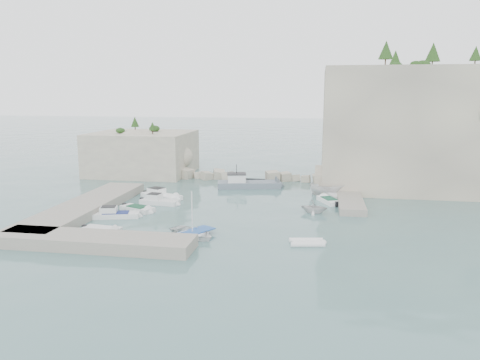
% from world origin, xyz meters
% --- Properties ---
extents(ground, '(400.00, 400.00, 0.00)m').
position_xyz_m(ground, '(0.00, 0.00, 0.00)').
color(ground, slate).
rests_on(ground, ground).
extents(cliff_east, '(26.00, 22.00, 17.00)m').
position_xyz_m(cliff_east, '(23.00, 23.00, 8.50)').
color(cliff_east, beige).
rests_on(cliff_east, ground).
extents(cliff_terrace, '(8.00, 10.00, 2.50)m').
position_xyz_m(cliff_terrace, '(13.00, 18.00, 1.25)').
color(cliff_terrace, beige).
rests_on(cliff_terrace, ground).
extents(outcrop_west, '(16.00, 14.00, 7.00)m').
position_xyz_m(outcrop_west, '(-20.00, 25.00, 3.50)').
color(outcrop_west, beige).
rests_on(outcrop_west, ground).
extents(quay_west, '(5.00, 24.00, 1.10)m').
position_xyz_m(quay_west, '(-17.00, -1.00, 0.55)').
color(quay_west, '#9E9689').
rests_on(quay_west, ground).
extents(quay_south, '(18.00, 4.00, 1.10)m').
position_xyz_m(quay_south, '(-10.00, -12.50, 0.55)').
color(quay_south, '#9E9689').
rests_on(quay_south, ground).
extents(ledge_east, '(3.00, 16.00, 0.80)m').
position_xyz_m(ledge_east, '(13.50, 10.00, 0.40)').
color(ledge_east, '#9E9689').
rests_on(ledge_east, ground).
extents(breakwater, '(28.00, 3.00, 1.40)m').
position_xyz_m(breakwater, '(-1.00, 22.00, 0.70)').
color(breakwater, beige).
rests_on(breakwater, ground).
extents(motorboat_a, '(6.60, 4.45, 1.40)m').
position_xyz_m(motorboat_a, '(-10.63, 7.26, 0.00)').
color(motorboat_a, white).
rests_on(motorboat_a, ground).
extents(motorboat_b, '(5.48, 2.44, 1.40)m').
position_xyz_m(motorboat_b, '(-9.77, 4.12, 0.00)').
color(motorboat_b, silver).
rests_on(motorboat_b, ground).
extents(motorboat_c, '(4.91, 3.37, 0.70)m').
position_xyz_m(motorboat_c, '(-11.17, 0.34, 0.00)').
color(motorboat_c, silver).
rests_on(motorboat_c, ground).
extents(motorboat_d, '(5.78, 3.04, 1.40)m').
position_xyz_m(motorboat_d, '(-12.42, -2.79, 0.00)').
color(motorboat_d, white).
rests_on(motorboat_d, ground).
extents(motorboat_e, '(4.34, 2.22, 0.70)m').
position_xyz_m(motorboat_e, '(-11.38, -8.39, 0.00)').
color(motorboat_e, silver).
rests_on(motorboat_e, ground).
extents(rowboat, '(6.31, 5.83, 1.07)m').
position_xyz_m(rowboat, '(-2.20, -8.15, 0.00)').
color(rowboat, white).
rests_on(rowboat, ground).
extents(inflatable_dinghy, '(3.61, 2.18, 0.44)m').
position_xyz_m(inflatable_dinghy, '(8.68, -8.52, 0.00)').
color(inflatable_dinghy, silver).
rests_on(inflatable_dinghy, ground).
extents(tender_east_a, '(3.54, 3.21, 1.62)m').
position_xyz_m(tender_east_a, '(9.12, 3.03, 0.00)').
color(tender_east_a, silver).
rests_on(tender_east_a, ground).
extents(tender_east_b, '(3.32, 4.81, 0.70)m').
position_xyz_m(tender_east_b, '(10.90, 8.34, 0.00)').
color(tender_east_b, white).
rests_on(tender_east_b, ground).
extents(tender_east_c, '(3.02, 5.05, 0.70)m').
position_xyz_m(tender_east_c, '(11.62, 11.82, 0.00)').
color(tender_east_c, white).
rests_on(tender_east_c, ground).
extents(tender_east_d, '(5.13, 2.14, 1.95)m').
position_xyz_m(tender_east_d, '(10.90, 12.69, 0.00)').
color(tender_east_d, silver).
rests_on(tender_east_d, ground).
extents(work_boat, '(10.42, 4.97, 2.20)m').
position_xyz_m(work_boat, '(-0.41, 16.23, 0.00)').
color(work_boat, slate).
rests_on(work_boat, ground).
extents(rowboat_mast, '(0.10, 0.10, 4.20)m').
position_xyz_m(rowboat_mast, '(-2.20, -8.15, 2.63)').
color(rowboat_mast, white).
rests_on(rowboat_mast, rowboat).
extents(vegetation, '(53.48, 13.88, 13.40)m').
position_xyz_m(vegetation, '(17.83, 24.40, 17.93)').
color(vegetation, '#1E4219').
rests_on(vegetation, ground).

